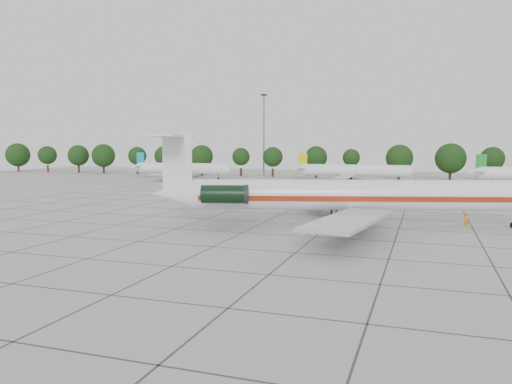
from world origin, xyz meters
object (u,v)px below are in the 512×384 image
Objects in this scene: floodlight_mast at (264,130)px; main_airliner at (340,195)px; ground_crew at (466,220)px; bg_airliner_b at (181,169)px; bg_airliner_c at (352,171)px.

main_airliner is at bearing -67.00° from floodlight_mast.
ground_crew is at bearing -58.90° from floodlight_mast.
bg_airliner_b reaches higher than ground_crew.
bg_airliner_c is at bearing 80.97° from main_airliner.
main_airliner is 1.60× the size of bg_airliner_c.
floodlight_mast is at bearing -79.03° from ground_crew.
bg_airliner_c is (-22.67, 68.68, 2.06)m from ground_crew.
ground_crew is 0.06× the size of bg_airliner_c.
main_airliner is 26.65× the size of ground_crew.
ground_crew is at bearing -42.71° from bg_airliner_b.
main_airliner is 1.78× the size of floodlight_mast.
main_airliner reaches higher than ground_crew.
floodlight_mast is (16.84, 23.63, 11.37)m from bg_airliner_b.
ground_crew is 95.48m from bg_airliner_b.
bg_airliner_b is at bearing -125.47° from floodlight_mast.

